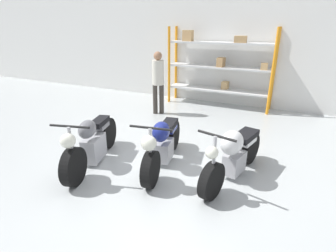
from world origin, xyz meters
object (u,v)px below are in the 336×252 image
object	(u,v)px
person_browsing	(158,78)
shelving_rack	(219,65)
motorcycle_blue	(163,144)
motorcycle_white	(234,154)
motorcycle_grey	(92,143)

from	to	relation	value
person_browsing	shelving_rack	bearing A→B (deg)	-72.12
shelving_rack	motorcycle_blue	size ratio (longest dim) A/B	1.59
motorcycle_blue	motorcycle_white	size ratio (longest dim) A/B	1.02
motorcycle_white	motorcycle_blue	bearing A→B (deg)	-70.97
motorcycle_grey	motorcycle_blue	size ratio (longest dim) A/B	1.00
motorcycle_blue	person_browsing	distance (m)	3.05
shelving_rack	motorcycle_white	distance (m)	4.31
motorcycle_white	motorcycle_grey	bearing A→B (deg)	-62.30
motorcycle_blue	person_browsing	bearing A→B (deg)	-161.13
shelving_rack	motorcycle_grey	distance (m)	4.80
motorcycle_blue	person_browsing	size ratio (longest dim) A/B	1.15
shelving_rack	motorcycle_blue	distance (m)	4.21
motorcycle_grey	motorcycle_blue	distance (m)	1.28
motorcycle_white	person_browsing	bearing A→B (deg)	-119.64
shelving_rack	person_browsing	world-z (taller)	shelving_rack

